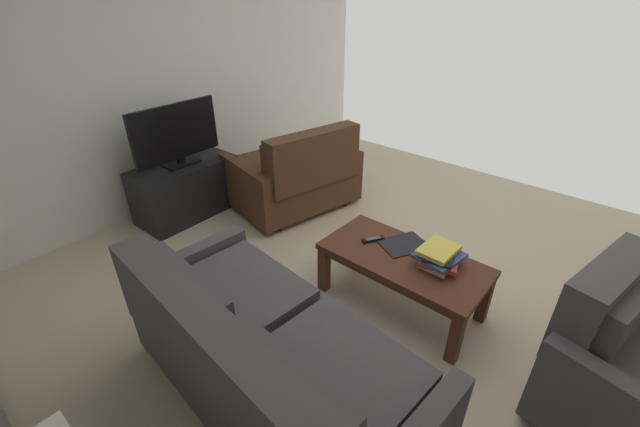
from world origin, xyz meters
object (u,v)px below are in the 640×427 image
object	(u,v)px
coffee_table	(403,265)
tv_stand	(186,189)
book_stack	(439,256)
loose_magazine	(404,244)
flat_tv	(176,134)
tv_remote	(373,239)
loveseat_near	(296,175)
sofa_main	(264,358)

from	to	relation	value
coffee_table	tv_stand	world-z (taller)	tv_stand
tv_stand	book_stack	size ratio (longest dim) A/B	3.06
coffee_table	book_stack	world-z (taller)	book_stack
loose_magazine	coffee_table	bearing A→B (deg)	147.55
flat_tv	tv_remote	xyz separation A→B (m)	(-2.02, -0.26, -0.41)
loveseat_near	tv_remote	distance (m)	1.41
sofa_main	book_stack	size ratio (longest dim) A/B	5.59
book_stack	sofa_main	bearing A→B (deg)	74.99
book_stack	tv_stand	bearing A→B (deg)	6.90
flat_tv	sofa_main	bearing A→B (deg)	156.61
loveseat_near	flat_tv	distance (m)	1.19
tv_stand	tv_remote	size ratio (longest dim) A/B	6.15
loveseat_near	tv_remote	size ratio (longest dim) A/B	8.21
tv_stand	flat_tv	world-z (taller)	flat_tv
sofa_main	book_stack	xyz separation A→B (m)	(-0.33, -1.24, 0.11)
tv_stand	flat_tv	xyz separation A→B (m)	(-0.00, 0.00, 0.56)
sofa_main	coffee_table	bearing A→B (deg)	-95.86
sofa_main	tv_remote	distance (m)	1.21
coffee_table	flat_tv	bearing A→B (deg)	5.83
loveseat_near	tv_remote	xyz separation A→B (m)	(-1.30, 0.56, 0.06)
loveseat_near	coffee_table	bearing A→B (deg)	159.65
sofa_main	coffee_table	distance (m)	1.18
tv_stand	sofa_main	bearing A→B (deg)	156.60
sofa_main	book_stack	bearing A→B (deg)	-105.01
flat_tv	loose_magazine	bearing A→B (deg)	-170.83
book_stack	coffee_table	bearing A→B (deg)	18.24
sofa_main	tv_remote	size ratio (longest dim) A/B	11.21
loveseat_near	sofa_main	bearing A→B (deg)	129.56
sofa_main	tv_stand	size ratio (longest dim) A/B	1.82
tv_remote	loose_magazine	xyz separation A→B (m)	(-0.20, -0.10, -0.01)
coffee_table	flat_tv	distance (m)	2.35
loose_magazine	flat_tv	bearing A→B (deg)	35.54
sofa_main	book_stack	world-z (taller)	sofa_main
loveseat_near	tv_stand	bearing A→B (deg)	48.47
sofa_main	book_stack	distance (m)	1.29
sofa_main	tv_remote	bearing A→B (deg)	-82.89
sofa_main	flat_tv	world-z (taller)	flat_tv
loveseat_near	tv_remote	bearing A→B (deg)	156.87
loveseat_near	loose_magazine	distance (m)	1.56
flat_tv	loose_magazine	world-z (taller)	flat_tv
loveseat_near	loose_magazine	bearing A→B (deg)	162.95
sofa_main	loveseat_near	world-z (taller)	loveseat_near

